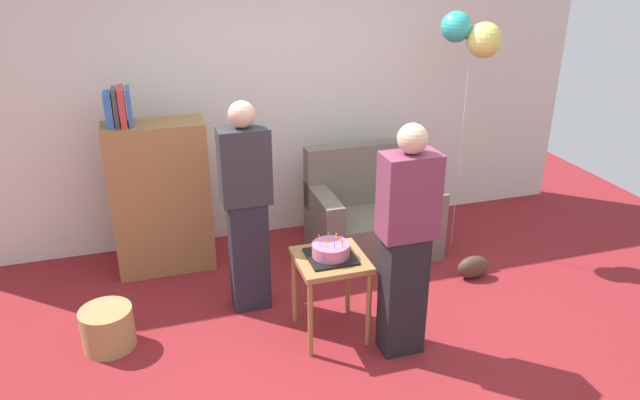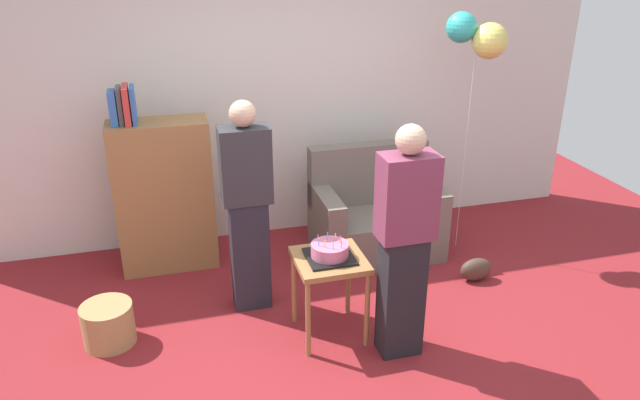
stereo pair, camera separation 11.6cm
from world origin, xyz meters
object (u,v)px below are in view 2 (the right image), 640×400
object	(u,v)px
person_blowing_candles	(247,207)
balloon_bunch	(479,36)
couch	(375,216)
birthday_cake	(330,251)
bookshelf	(164,194)
wicker_basket	(108,324)
side_table	(330,270)
handbag	(476,269)
person_holding_cake	(404,244)

from	to	relation	value
person_blowing_candles	balloon_bunch	xyz separation A→B (m)	(2.01, 0.45, 1.09)
couch	birthday_cake	size ratio (longest dim) A/B	3.44
bookshelf	wicker_basket	distance (m)	1.25
side_table	wicker_basket	xyz separation A→B (m)	(-1.53, 0.31, -0.38)
bookshelf	couch	bearing A→B (deg)	-7.05
side_table	handbag	world-z (taller)	side_table
person_holding_cake	person_blowing_candles	bearing A→B (deg)	-39.32
couch	person_holding_cake	size ratio (longest dim) A/B	0.67
couch	birthday_cake	world-z (taller)	couch
handbag	person_blowing_candles	bearing A→B (deg)	175.38
person_holding_cake	balloon_bunch	xyz separation A→B (m)	(1.13, 1.30, 1.09)
person_blowing_candles	handbag	xyz separation A→B (m)	(1.87, -0.15, -0.73)
person_blowing_candles	wicker_basket	size ratio (longest dim) A/B	4.53
balloon_bunch	couch	bearing A→B (deg)	170.47
handbag	birthday_cake	bearing A→B (deg)	-164.77
side_table	person_blowing_candles	xyz separation A→B (m)	(-0.48, 0.53, 0.31)
wicker_basket	handbag	bearing A→B (deg)	1.43
couch	wicker_basket	world-z (taller)	couch
birthday_cake	balloon_bunch	distance (m)	2.21
couch	side_table	distance (m)	1.36
side_table	birthday_cake	distance (m)	0.15
couch	person_holding_cake	xyz separation A→B (m)	(-0.34, -1.43, 0.49)
balloon_bunch	person_holding_cake	bearing A→B (deg)	-131.07
bookshelf	side_table	world-z (taller)	bookshelf
handbag	couch	bearing A→B (deg)	131.11
bookshelf	person_holding_cake	world-z (taller)	person_holding_cake
couch	handbag	distance (m)	1.00
person_holding_cake	birthday_cake	bearing A→B (deg)	-33.25
person_blowing_candles	handbag	size ratio (longest dim) A/B	5.82
bookshelf	wicker_basket	size ratio (longest dim) A/B	4.44
side_table	balloon_bunch	world-z (taller)	balloon_bunch
bookshelf	wicker_basket	bearing A→B (deg)	-114.36
couch	handbag	world-z (taller)	couch
couch	person_holding_cake	distance (m)	1.55
birthday_cake	person_blowing_candles	bearing A→B (deg)	131.92
person_blowing_candles	balloon_bunch	size ratio (longest dim) A/B	0.77
bookshelf	person_holding_cake	distance (m)	2.22
bookshelf	side_table	bearing A→B (deg)	-51.51
bookshelf	birthday_cake	xyz separation A→B (m)	(1.06, -1.34, 0.00)
person_blowing_candles	person_holding_cake	xyz separation A→B (m)	(0.88, -0.84, 0.00)
couch	person_blowing_candles	distance (m)	1.44
side_table	birthday_cake	xyz separation A→B (m)	(0.00, -0.00, 0.15)
bookshelf	side_table	xyz separation A→B (m)	(1.06, -1.34, -0.15)
bookshelf	person_blowing_candles	bearing A→B (deg)	-53.95
bookshelf	side_table	size ratio (longest dim) A/B	2.57
couch	balloon_bunch	world-z (taller)	balloon_bunch
wicker_basket	handbag	world-z (taller)	wicker_basket
wicker_basket	balloon_bunch	xyz separation A→B (m)	(3.07, 0.68, 1.77)
side_table	person_holding_cake	xyz separation A→B (m)	(0.41, -0.31, 0.31)
birthday_cake	person_blowing_candles	size ratio (longest dim) A/B	0.20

